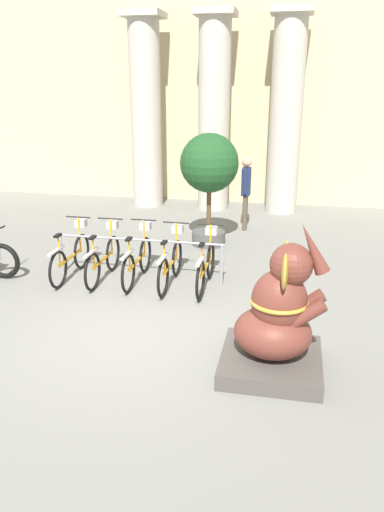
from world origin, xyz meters
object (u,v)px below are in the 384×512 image
object	(u,v)px
bicycle_0	(71,256)
bicycle_2	(138,259)
potted_tree	(209,169)
bicycle_1	(104,258)
bicycle_4	(206,265)
elephant_statue	(277,322)
bicycle_3	(171,263)
person_pedestrian	(246,187)

from	to	relation	value
bicycle_0	bicycle_2	world-z (taller)	same
bicycle_0	bicycle_2	bearing A→B (deg)	2.33
bicycle_0	potted_tree	distance (m)	3.47
bicycle_2	potted_tree	distance (m)	2.83
bicycle_1	bicycle_4	bearing A→B (deg)	-0.54
bicycle_0	potted_tree	world-z (taller)	potted_tree
elephant_statue	potted_tree	size ratio (longest dim) A/B	0.80
bicycle_1	bicycle_3	world-z (taller)	same
potted_tree	bicycle_3	bearing A→B (deg)	-95.98
person_pedestrian	bicycle_4	bearing A→B (deg)	-94.43
bicycle_0	elephant_statue	size ratio (longest dim) A/B	0.86
elephant_statue	bicycle_3	bearing A→B (deg)	128.36
person_pedestrian	potted_tree	xyz separation A→B (m)	(-0.67, -1.34, 0.61)
elephant_statue	bicycle_0	bearing A→B (deg)	147.24
bicycle_1	potted_tree	bearing A→B (deg)	57.90
bicycle_3	potted_tree	bearing A→B (deg)	84.02
bicycle_0	person_pedestrian	bearing A→B (deg)	53.29
potted_tree	elephant_statue	bearing A→B (deg)	-71.04
bicycle_4	potted_tree	world-z (taller)	potted_tree
bicycle_0	bicycle_4	distance (m)	2.52
bicycle_1	elephant_statue	distance (m)	4.04
bicycle_0	bicycle_1	xyz separation A→B (m)	(0.63, 0.01, 0.00)
bicycle_3	bicycle_4	bearing A→B (deg)	0.93
bicycle_1	bicycle_3	bearing A→B (deg)	-1.28
bicycle_0	elephant_statue	xyz separation A→B (m)	(3.82, -2.46, 0.25)
bicycle_1	bicycle_0	bearing A→B (deg)	-178.93
bicycle_0	bicycle_3	size ratio (longest dim) A/B	1.00
bicycle_0	person_pedestrian	xyz separation A→B (m)	(2.81, 3.76, 0.65)
bicycle_3	potted_tree	distance (m)	2.76
potted_tree	bicycle_2	bearing A→B (deg)	-110.44
bicycle_3	elephant_statue	xyz separation A→B (m)	(1.93, -2.44, 0.25)
bicycle_4	bicycle_0	bearing A→B (deg)	179.86
bicycle_0	bicycle_2	size ratio (longest dim) A/B	1.00
bicycle_4	elephant_statue	distance (m)	2.79
bicycle_0	bicycle_1	distance (m)	0.63
bicycle_3	elephant_statue	world-z (taller)	elephant_statue
bicycle_4	person_pedestrian	world-z (taller)	person_pedestrian
bicycle_0	elephant_statue	world-z (taller)	elephant_statue
bicycle_0	bicycle_4	bearing A→B (deg)	-0.14
elephant_statue	person_pedestrian	size ratio (longest dim) A/B	1.11
person_pedestrian	potted_tree	size ratio (longest dim) A/B	0.72
bicycle_1	bicycle_3	xyz separation A→B (m)	(1.26, -0.03, 0.00)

